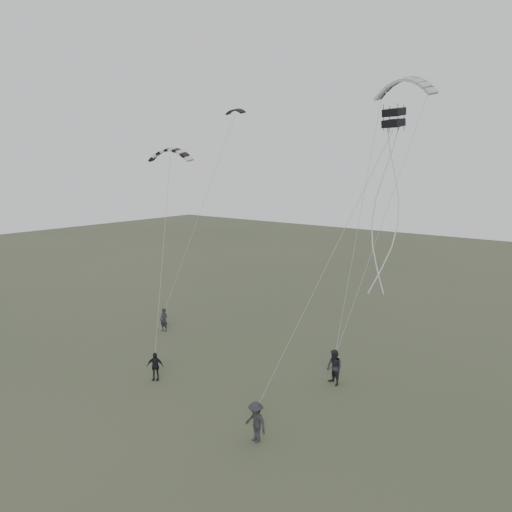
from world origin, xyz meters
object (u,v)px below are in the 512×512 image
Objects in this scene: flyer_right at (334,368)px; flyer_far at (256,422)px; kite_striped at (170,150)px; kite_box at (394,118)px; kite_pale_large at (405,79)px; flyer_left at (164,320)px; flyer_center at (155,366)px; kite_dark_small at (235,110)px.

flyer_right reaches higher than flyer_far.
kite_box reaches higher than kite_striped.
flyer_left is at bearing -147.00° from kite_pale_large.
flyer_right is (14.26, -0.34, 0.14)m from flyer_left.
kite_striped reaches higher than flyer_left.
flyer_left is 22.50m from kite_box.
kite_box is (12.09, 3.10, 13.08)m from flyer_center.
kite_dark_small is at bearing -166.91° from kite_pale_large.
flyer_right is 1.08× the size of flyer_far.
kite_box is (3.84, -2.57, 12.89)m from flyer_right.
flyer_far is at bearing -83.13° from kite_pale_large.
flyer_right is 10.01m from flyer_center.
flyer_far is (8.40, -1.53, 0.11)m from flyer_center.
kite_dark_small is (2.09, 5.73, 15.13)m from flyer_left.
flyer_center is (6.02, -6.01, -0.05)m from flyer_left.
kite_box is (3.67, -9.98, -3.18)m from kite_pale_large.
flyer_center is at bearing 179.35° from flyer_far.
flyer_left is 0.63× the size of kite_striped.
flyer_left is at bearing 97.77° from flyer_center.
flyer_center is 18.07m from kite_box.
kite_striped is at bearing -71.32° from kite_dark_small.
flyer_right is at bearing -84.41° from kite_pale_large.
flyer_center is 0.97× the size of kite_dark_small.
kite_striped reaches higher than flyer_center.
kite_striped is (2.04, -8.39, -3.13)m from kite_dark_small.
flyer_left is 0.44× the size of kite_pale_large.
flyer_far is 23.56m from kite_dark_small.
flyer_far is at bearing -42.07° from kite_dark_small.
kite_box is (16.01, -8.65, -2.10)m from kite_dark_small.
kite_dark_small is 18.32m from kite_box.
kite_pale_large reaches higher than kite_dark_small.
kite_dark_small reaches higher than flyer_center.
kite_pale_large reaches higher than kite_box.
kite_dark_small is 0.42× the size of kite_pale_large.
flyer_left is 16.28m from flyer_far.
flyer_right is 1.23× the size of flyer_center.
kite_box reaches higher than flyer_far.
flyer_center is 0.60× the size of kite_striped.
kite_striped is (-10.29, 4.89, 11.94)m from flyer_far.
flyer_far is 14.25m from kite_box.
flyer_right is at bearing -21.46° from kite_dark_small.
kite_dark_small is at bearing 178.79° from flyer_right.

